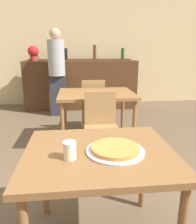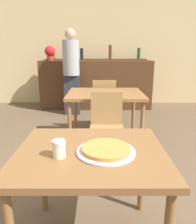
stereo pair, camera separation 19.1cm
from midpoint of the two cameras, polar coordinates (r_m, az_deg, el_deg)
The scene contains 11 objects.
wall_back at distance 5.72m, azimuth 0.45°, elevation 16.30°, with size 8.00×0.05×2.80m.
dining_table_near at distance 1.47m, azimuth 1.87°, elevation -13.11°, with size 0.96×0.81×0.74m.
dining_table_far at distance 3.11m, azimuth 3.61°, elevation 3.49°, with size 1.06×0.84×0.78m.
bar_counter at distance 5.27m, azimuth 0.48°, elevation 7.19°, with size 2.60×0.56×1.12m.
bar_back_shelf at distance 5.35m, azimuth 0.67°, elevation 13.94°, with size 2.39×0.24×0.35m.
chair_far_side_front at distance 2.59m, azimuth 4.35°, elevation -3.04°, with size 0.40×0.40×0.89m.
chair_far_side_back at distance 3.73m, azimuth 3.01°, elevation 2.88°, with size 0.40×0.40×0.89m.
pizza_tray at distance 1.40m, azimuth 6.03°, elevation -9.94°, with size 0.37×0.37×0.04m.
cheese_shaker at distance 1.33m, azimuth -6.13°, elevation -9.59°, with size 0.08×0.08×0.11m.
person_standing at distance 4.67m, azimuth -5.85°, elevation 11.02°, with size 0.34×0.34×1.78m.
potted_plant at distance 5.26m, azimuth -11.43°, elevation 15.03°, with size 0.24×0.24×0.33m.
Camera 2 is at (0.05, -1.29, 1.36)m, focal length 35.00 mm.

